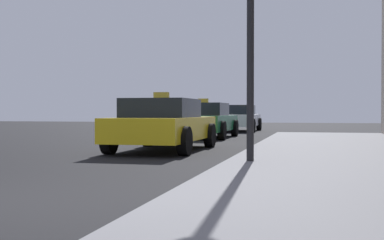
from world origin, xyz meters
TOP-DOWN VIEW (x-y plane):
  - car_yellow at (-0.18, 7.70)m, footprint 1.97×4.24m
  - car_green at (-0.50, 13.90)m, footprint 2.02×4.27m
  - car_white at (-0.27, 20.31)m, footprint 2.06×4.18m

SIDE VIEW (x-z plane):
  - car_white at x=-0.27m, z-range 0.01..1.28m
  - car_yellow at x=-0.18m, z-range -0.07..1.36m
  - car_green at x=-0.50m, z-range -0.07..1.36m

